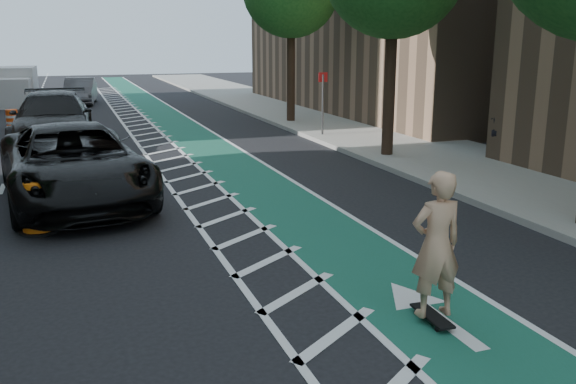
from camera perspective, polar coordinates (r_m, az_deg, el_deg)
name	(u,v)px	position (r m, az deg, el deg)	size (l,w,h in m)	color
ground	(179,273)	(10.06, -10.13, -7.46)	(120.00, 120.00, 0.00)	black
bike_lane	(217,155)	(20.11, -6.68, 3.50)	(2.00, 90.00, 0.01)	#164F36
buffer_strip	(171,157)	(19.83, -10.90, 3.19)	(1.40, 90.00, 0.01)	silver
sidewalk_right	(392,142)	(22.46, 9.72, 4.68)	(5.00, 90.00, 0.15)	gray
curb_right	(330,145)	(21.37, 3.97, 4.39)	(0.12, 90.00, 0.16)	gray
sign_post	(323,103)	(23.23, 3.27, 8.34)	(0.35, 0.08, 2.47)	#4C4C4C
skateboard	(432,316)	(8.48, 13.31, -11.22)	(0.26, 0.82, 0.11)	black
skateboarder	(436,245)	(8.11, 13.71, -4.81)	(0.71, 0.47, 1.96)	tan
suv_near	(74,164)	(14.83, -19.41, 2.50)	(2.95, 6.40, 1.78)	black
suv_far	(53,120)	(23.00, -21.13, 6.34)	(2.63, 6.48, 1.88)	black
car_grey	(80,91)	(37.84, -18.87, 8.92)	(1.60, 4.58, 1.51)	#525156
pedestrian	(501,130)	(19.55, 19.27, 5.51)	(0.84, 0.65, 1.73)	black
box_truck	(14,88)	(39.02, -24.28, 8.90)	(2.47, 5.18, 2.12)	silver
barrel_a	(37,208)	(12.78, -22.44, -1.40)	(0.75, 0.75, 1.02)	orange
barrel_b	(49,133)	(23.49, -21.47, 5.17)	(0.65, 0.65, 0.89)	#FF590D
barrel_c	(12,120)	(28.29, -24.40, 6.17)	(0.60, 0.60, 0.82)	#FF4C0D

